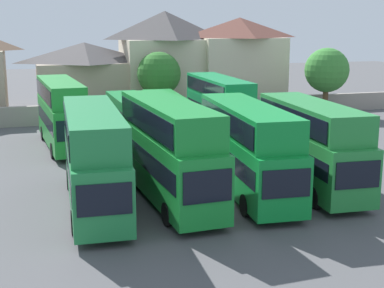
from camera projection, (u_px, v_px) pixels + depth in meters
ground at (142, 134)px, 46.90m from camera, size 140.00×140.00×0.00m
depot_boundary_wall at (129, 112)px, 52.59m from camera, size 56.00×0.50×1.80m
bus_1 at (94, 153)px, 27.89m from camera, size 3.04×11.47×4.98m
bus_2 at (169, 146)px, 28.79m from camera, size 3.16×11.00×5.22m
bus_3 at (248, 145)px, 30.05m from camera, size 3.28×11.07×4.87m
bus_4 at (311, 141)px, 30.98m from camera, size 3.13×10.18×4.85m
bus_5 at (61, 110)px, 41.31m from camera, size 3.17×10.76×4.97m
bus_6 at (134, 118)px, 42.87m from camera, size 2.79×11.44×3.43m
bus_7 at (168, 116)px, 43.54m from camera, size 2.97×10.54×3.51m
bus_8 at (219, 104)px, 44.56m from camera, size 2.59×10.52×4.86m
house_terrace_centre at (85, 76)px, 58.17m from camera, size 10.26×6.82×7.09m
house_terrace_right at (165, 59)px, 60.14m from camera, size 9.38×7.44×10.29m
house_terrace_far_right at (239, 62)px, 61.29m from camera, size 9.53×6.55×9.61m
tree_left_of_lot at (159, 74)px, 55.21m from camera, size 4.33×4.33×6.31m
tree_behind_wall at (327, 70)px, 55.29m from camera, size 4.38×4.38×6.68m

